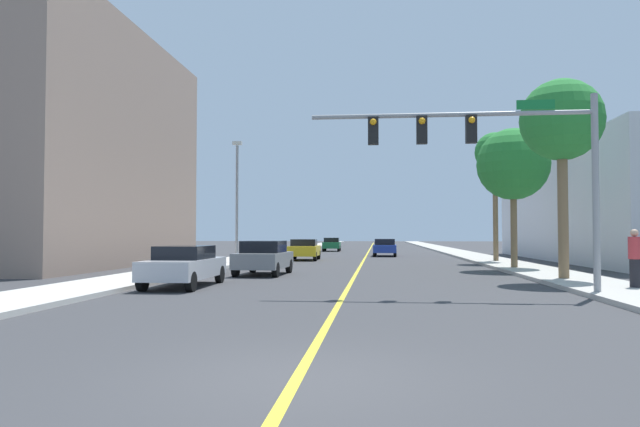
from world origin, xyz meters
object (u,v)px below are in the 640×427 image
palm_mid (513,165)px  car_blue (385,247)px  street_lamp (237,194)px  car_silver (184,265)px  car_gray (264,257)px  pedestrian (635,258)px  palm_near (562,122)px  car_green (332,244)px  traffic_signal_mast (495,148)px  car_yellow (304,249)px  palm_far (495,154)px

palm_mid → car_blue: size_ratio=1.53×
street_lamp → car_silver: 15.05m
car_gray → pedestrian: size_ratio=2.20×
street_lamp → car_gray: size_ratio=1.81×
car_gray → pedestrian: pedestrian is taller
palm_near → car_silver: size_ratio=1.69×
car_silver → car_green: bearing=-92.8°
car_silver → car_gray: bearing=-105.2°
street_lamp → palm_mid: 15.83m
traffic_signal_mast → car_yellow: 24.14m
palm_mid → palm_far: bearing=85.8°
car_silver → car_gray: size_ratio=1.12×
palm_far → street_lamp: bearing=-168.9°
car_blue → car_gray: bearing=-103.0°
palm_mid → car_silver: palm_mid is taller
palm_near → car_green: bearing=107.4°
palm_near → car_blue: bearing=104.4°
car_silver → car_gray: 6.18m
traffic_signal_mast → pedestrian: 5.83m
car_yellow → car_green: size_ratio=1.04×
traffic_signal_mast → palm_near: size_ratio=1.11×
palm_far → car_green: 27.28m
street_lamp → car_yellow: 7.57m
car_gray → car_silver: bearing=-102.3°
palm_near → palm_far: palm_far is taller
car_green → palm_mid: bearing=-70.3°
car_blue → street_lamp: bearing=-122.1°
car_gray → pedestrian: 14.55m
palm_mid → car_green: 33.25m
street_lamp → car_gray: (3.37, -8.57, -3.42)m
traffic_signal_mast → car_green: (-8.37, 43.12, -3.65)m
car_green → car_gray: bearing=-91.4°
street_lamp → pedestrian: street_lamp is taller
palm_far → pedestrian: palm_far is taller
palm_mid → car_yellow: size_ratio=1.71×
street_lamp → palm_mid: street_lamp is taller
street_lamp → car_gray: bearing=-68.5°
palm_near → car_yellow: size_ratio=1.85×
palm_far → car_gray: 18.07m
traffic_signal_mast → car_blue: traffic_signal_mast is taller
car_blue → pedestrian: bearing=-74.3°
palm_far → car_silver: (-13.99, -17.63, -6.09)m
palm_far → car_yellow: bearing=167.5°
traffic_signal_mast → car_yellow: (-8.57, 22.27, -3.64)m
palm_mid → car_yellow: (-11.91, 9.94, -4.56)m
palm_near → palm_far: bearing=88.6°
car_blue → car_green: 14.04m
palm_far → traffic_signal_mast: bearing=-101.2°
car_silver → car_yellow: 20.45m
palm_far → pedestrian: size_ratio=4.43×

